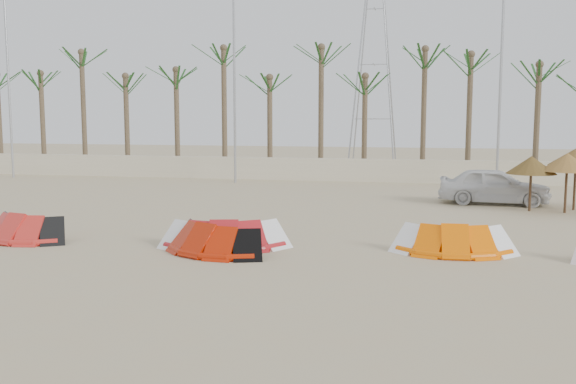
% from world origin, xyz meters
% --- Properties ---
extents(ground, '(120.00, 120.00, 0.00)m').
position_xyz_m(ground, '(0.00, 0.00, 0.00)').
color(ground, tan).
rests_on(ground, ground).
extents(boundary_wall, '(60.00, 0.30, 1.30)m').
position_xyz_m(boundary_wall, '(0.00, 22.00, 0.65)').
color(boundary_wall, beige).
rests_on(boundary_wall, ground).
extents(palm_line, '(52.00, 4.00, 7.70)m').
position_xyz_m(palm_line, '(0.67, 23.50, 6.44)').
color(palm_line, brown).
rests_on(palm_line, ground).
extents(lamp_a, '(1.25, 0.14, 11.00)m').
position_xyz_m(lamp_a, '(-19.96, 20.00, 5.77)').
color(lamp_a, '#A5A8AD').
rests_on(lamp_a, ground).
extents(lamp_b, '(1.25, 0.14, 11.00)m').
position_xyz_m(lamp_b, '(-5.96, 20.00, 5.77)').
color(lamp_b, '#A5A8AD').
rests_on(lamp_b, ground).
extents(lamp_c, '(1.25, 0.14, 11.00)m').
position_xyz_m(lamp_c, '(8.04, 20.00, 5.77)').
color(lamp_c, '#A5A8AD').
rests_on(lamp_c, ground).
extents(pylon, '(3.00, 3.00, 14.00)m').
position_xyz_m(pylon, '(1.00, 28.00, 0.00)').
color(pylon, '#A5A8AD').
rests_on(pylon, ground).
extents(kite_red_left, '(3.37, 2.09, 0.90)m').
position_xyz_m(kite_red_left, '(-7.58, 3.06, 0.42)').
color(kite_red_left, red).
rests_on(kite_red_left, ground).
extents(kite_red_mid, '(3.79, 2.70, 0.90)m').
position_xyz_m(kite_red_mid, '(-1.39, 2.64, 0.42)').
color(kite_red_mid, '#B01C03').
rests_on(kite_red_mid, ground).
extents(kite_red_right, '(3.82, 2.24, 0.90)m').
position_xyz_m(kite_red_right, '(-1.22, 3.34, 0.42)').
color(kite_red_right, '#B01A1F').
rests_on(kite_red_right, ground).
extents(kite_orange, '(3.31, 1.63, 0.90)m').
position_xyz_m(kite_orange, '(5.18, 3.91, 0.42)').
color(kite_orange, '#FF6700').
rests_on(kite_orange, ground).
extents(parasol_left, '(1.95, 1.95, 2.19)m').
position_xyz_m(parasol_left, '(8.46, 12.28, 1.83)').
color(parasol_left, '#4C331E').
rests_on(parasol_left, ground).
extents(parasol_mid, '(1.98, 1.98, 2.33)m').
position_xyz_m(parasol_mid, '(9.74, 12.08, 1.98)').
color(parasol_mid, '#4C331E').
rests_on(parasol_mid, ground).
extents(parasol_right, '(2.15, 2.15, 2.49)m').
position_xyz_m(parasol_right, '(10.25, 12.98, 2.13)').
color(parasol_right, '#4C331E').
rests_on(parasol_right, ground).
extents(car, '(4.74, 2.25, 1.56)m').
position_xyz_m(car, '(7.28, 14.09, 0.78)').
color(car, silver).
rests_on(car, ground).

